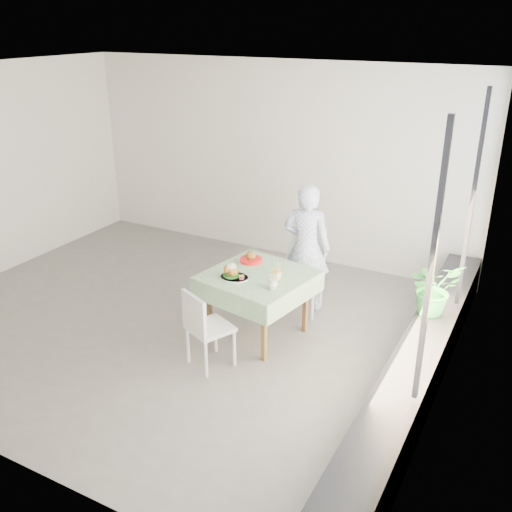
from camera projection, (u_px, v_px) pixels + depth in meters
The scene contains 15 objects.
floor at pixel (177, 321), 6.71m from camera, with size 6.00×6.00×0.00m, color #5C5A58.
ceiling at pixel (162, 73), 5.62m from camera, with size 6.00×6.00×0.00m, color white.
wall_back at pixel (273, 161), 8.20m from camera, with size 6.00×0.02×2.80m, color white.
wall_right at pixel (457, 260), 4.86m from camera, with size 0.02×5.00×2.80m, color white.
window_pane at pixel (457, 231), 4.78m from camera, with size 0.01×4.80×2.18m, color #D1E0F9.
window_ledge at pixel (418, 367), 5.40m from camera, with size 0.40×4.80×0.50m, color black.
cafe_table at pixel (258, 298), 6.27m from camera, with size 1.21×1.21×0.74m.
chair_far at pixel (301, 286), 6.88m from camera, with size 0.53×0.53×1.00m.
chair_near at pixel (210, 343), 5.78m from camera, with size 0.53×0.53×0.84m.
diner at pixel (306, 247), 6.76m from camera, with size 0.57×0.38×1.57m, color #90AFE6.
main_dish at pixel (233, 273), 6.05m from camera, with size 0.32×0.32×0.17m.
juice_cup_orange at pixel (277, 274), 6.04m from camera, with size 0.09×0.09×0.25m.
juice_cup_lemonade at pixel (273, 283), 5.82m from camera, with size 0.10×0.10×0.28m.
second_dish at pixel (251, 259), 6.47m from camera, with size 0.26×0.26×0.12m.
potted_plant at pixel (434, 288), 5.76m from camera, with size 0.51×0.44×0.57m, color #25702C.
Camera 1 is at (3.59, -4.75, 3.31)m, focal length 40.00 mm.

